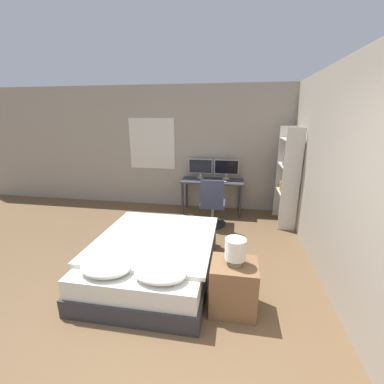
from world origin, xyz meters
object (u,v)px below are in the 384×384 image
bed (154,257)px  office_chair (212,207)px  monitor_right (226,168)px  monitor_left (200,167)px  bedside_lamp (235,249)px  nightstand (233,287)px  desk (212,185)px  computer_mouse (225,182)px  bookshelf (289,174)px  keyboard (212,182)px

bed → office_chair: (0.62, 1.72, 0.13)m
bed → monitor_right: (0.82, 2.63, 0.72)m
monitor_right → monitor_left: bearing=180.0°
bed → office_chair: 1.83m
bed → office_chair: bearing=70.3°
bedside_lamp → monitor_left: bearing=104.4°
bed → monitor_left: monitor_left is taller
bed → nightstand: bed is taller
desk → nightstand: bearing=-80.0°
monitor_left → computer_mouse: (0.57, -0.35, -0.22)m
bedside_lamp → office_chair: bearing=101.2°
nightstand → monitor_right: size_ratio=1.08×
office_chair → computer_mouse: bearing=70.1°
bedside_lamp → bookshelf: bearing=69.4°
monitor_right → keyboard: size_ratio=1.34×
monitor_left → bed: bearing=-95.5°
nightstand → bedside_lamp: bearing=90.0°
nightstand → keyboard: (-0.52, 2.76, 0.46)m
bedside_lamp → bookshelf: 2.71m
keyboard → computer_mouse: 0.29m
bed → desk: size_ratio=1.46×
nightstand → computer_mouse: (-0.23, 2.76, 0.47)m
bed → bedside_lamp: 1.25m
monitor_left → computer_mouse: 0.70m
computer_mouse → bookshelf: (1.18, -0.24, 0.27)m
desk → bookshelf: bearing=-15.6°
monitor_left → desk: bearing=-31.9°
monitor_right → keyboard: monitor_right is taller
nightstand → desk: size_ratio=0.43×
bedside_lamp → nightstand: bearing=-90.0°
office_chair → keyboard: bearing=98.0°
nightstand → monitor_right: (-0.23, 3.11, 0.69)m
nightstand → bookshelf: (0.95, 2.53, 0.74)m
monitor_left → monitor_right: bearing=0.0°
bedside_lamp → office_chair: office_chair is taller
nightstand → keyboard: size_ratio=1.44×
bed → bookshelf: bookshelf is taller
desk → monitor_left: 0.48m
monitor_left → monitor_right: 0.57m
desk → monitor_left: bearing=148.1°
bedside_lamp → desk: (-0.52, 2.94, -0.11)m
monitor_right → desk: bearing=-148.1°
keyboard → monitor_left: bearing=129.1°
desk → computer_mouse: size_ratio=18.84×
nightstand → monitor_left: monitor_left is taller
monitor_right → office_chair: monitor_right is taller
monitor_left → keyboard: monitor_left is taller
keyboard → office_chair: size_ratio=0.41×
desk → monitor_left: size_ratio=2.51×
nightstand → keyboard: keyboard is taller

